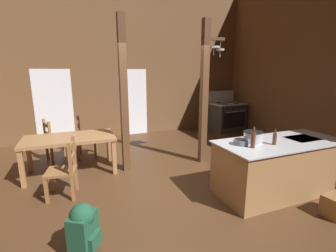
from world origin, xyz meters
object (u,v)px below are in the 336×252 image
Objects in this scene: ladderback_chair_at_table_end at (55,141)px; stockpot_on_counter at (253,137)px; stove_range at (227,116)px; ladderback_chair_by_post at (85,138)px; backpack at (83,227)px; kitchen_island at (279,166)px; ladderback_chair_near_window at (64,170)px; mixing_bowl_on_counter at (241,142)px; bottle_short_on_counter at (253,140)px; dining_table at (70,141)px; bottle_tall_on_counter at (275,139)px.

ladderback_chair_at_table_end is 4.23m from stockpot_on_counter.
stove_range reaches higher than ladderback_chair_by_post.
kitchen_island is at bearing 4.35° from backpack.
ladderback_chair_near_window is 1.00× the size of ladderback_chair_at_table_end.
bottle_short_on_counter is at bearing -74.81° from mixing_bowl_on_counter.
stockpot_on_counter reaches higher than ladderback_chair_by_post.
dining_table is at bearing 139.89° from mixing_bowl_on_counter.
stove_range is 2.21× the size of backpack.
stockpot_on_counter is 1.60× the size of mixing_bowl_on_counter.
backpack is 2.54m from bottle_short_on_counter.
stove_range is at bearing 28.01° from ladderback_chair_near_window.
bottle_tall_on_counter is at bearing -23.27° from mixing_bowl_on_counter.
dining_table is 0.99m from ladderback_chair_near_window.
stove_range reaches higher than bottle_tall_on_counter.
bottle_tall_on_counter is at bearing -117.48° from stove_range.
ladderback_chair_by_post is at bearing 125.81° from mixing_bowl_on_counter.
stove_range is at bearing 19.39° from dining_table.
backpack is at bearing -83.39° from ladderback_chair_at_table_end.
ladderback_chair_by_post is at bearing 124.75° from bottle_short_on_counter.
bottle_short_on_counter reaches higher than ladderback_chair_near_window.
ladderback_chair_at_table_end is 4.25m from bottle_short_on_counter.
ladderback_chair_at_table_end is 4.06m from mixing_bowl_on_counter.
bottle_tall_on_counter is (-2.10, -4.04, 0.50)m from stove_range.
ladderback_chair_near_window is 3.07m from stockpot_on_counter.
dining_table is 0.94m from ladderback_chair_at_table_end.
ladderback_chair_at_table_end reaches higher than dining_table.
bottle_short_on_counter is (2.44, 0.15, 0.69)m from backpack.
bottle_tall_on_counter is (0.20, -0.24, 0.01)m from stockpot_on_counter.
bottle_tall_on_counter reaches higher than mixing_bowl_on_counter.
stove_range is 0.77× the size of dining_table.
mixing_bowl_on_counter is (2.57, -1.10, 0.47)m from ladderback_chair_near_window.
bottle_tall_on_counter is at bearing -37.82° from dining_table.
mixing_bowl_on_counter is at bearing -23.25° from ladderback_chair_near_window.
mixing_bowl_on_counter is 0.74× the size of bottle_short_on_counter.
ladderback_chair_at_table_end is (-5.34, -0.90, -0.03)m from stove_range.
ladderback_chair_near_window reaches higher than backpack.
ladderback_chair_near_window is 3.90× the size of bottle_tall_on_counter.
kitchen_island reaches higher than backpack.
mixing_bowl_on_counter is at bearing -40.11° from dining_table.
mixing_bowl_on_counter is at bearing 156.73° from bottle_tall_on_counter.
ladderback_chair_at_table_end is at bearing 133.31° from mixing_bowl_on_counter.
stockpot_on_counter is 0.32m from bottle_tall_on_counter.
dining_table is (-3.19, 2.18, 0.21)m from kitchen_island.
backpack is 2.52× the size of mixing_bowl_on_counter.
dining_table reaches higher than backpack.
kitchen_island is 3.64× the size of backpack.
bottle_short_on_counter is (2.82, -3.13, 0.56)m from ladderback_chair_at_table_end.
kitchen_island is 1.26× the size of dining_table.
stove_range reaches higher than backpack.
ladderback_chair_at_table_end reaches higher than backpack.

